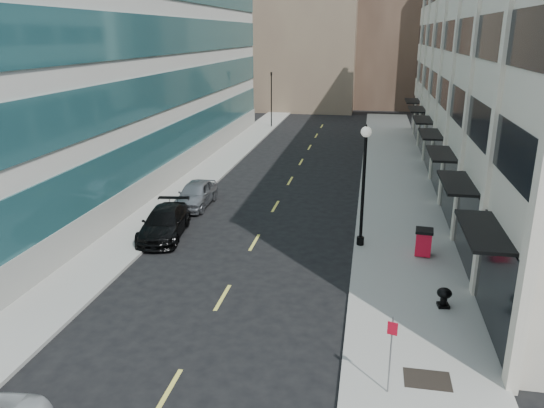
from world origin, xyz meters
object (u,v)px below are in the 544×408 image
(traffic_signal, at_px, (271,76))
(urn_planter, at_px, (444,296))
(trash_bin, at_px, (424,241))
(car_silver_sedan, at_px, (196,194))
(car_black_pickup, at_px, (164,223))
(sign_post, at_px, (391,345))
(lamppost, at_px, (364,176))

(traffic_signal, bearing_deg, urn_planter, -70.33)
(trash_bin, height_order, urn_planter, trash_bin)
(car_silver_sedan, bearing_deg, trash_bin, -23.78)
(car_black_pickup, relative_size, sign_post, 2.06)
(sign_post, bearing_deg, car_silver_sedan, 140.44)
(car_silver_sedan, bearing_deg, lamppost, -25.96)
(car_black_pickup, relative_size, urn_planter, 6.51)
(trash_bin, xyz_separation_m, urn_planter, (0.37, -4.97, -0.23))
(traffic_signal, bearing_deg, sign_post, -75.19)
(trash_bin, height_order, lamppost, lamppost)
(traffic_signal, relative_size, sign_post, 2.82)
(car_black_pickup, xyz_separation_m, car_silver_sedan, (0.00, 5.17, 0.04))
(lamppost, xyz_separation_m, urn_planter, (3.30, -5.77, -3.06))
(urn_planter, bearing_deg, lamppost, 119.75)
(traffic_signal, height_order, lamppost, traffic_signal)
(traffic_signal, xyz_separation_m, car_silver_sedan, (0.70, -28.83, -4.94))
(trash_bin, relative_size, lamppost, 0.22)
(traffic_signal, relative_size, urn_planter, 8.94)
(car_black_pickup, height_order, urn_planter, car_black_pickup)
(car_black_pickup, relative_size, car_silver_sedan, 1.12)
(lamppost, relative_size, sign_post, 2.44)
(trash_bin, relative_size, urn_planter, 1.67)
(traffic_signal, bearing_deg, car_black_pickup, -88.82)
(car_silver_sedan, relative_size, sign_post, 1.84)
(traffic_signal, distance_m, car_black_pickup, 34.37)
(car_silver_sedan, height_order, urn_planter, car_silver_sedan)
(car_silver_sedan, distance_m, trash_bin, 14.20)
(trash_bin, distance_m, lamppost, 4.15)
(traffic_signal, xyz_separation_m, urn_planter, (14.10, -39.45, -5.09))
(lamppost, bearing_deg, urn_planter, -60.25)
(traffic_signal, distance_m, lamppost, 35.42)
(car_black_pickup, bearing_deg, traffic_signal, 83.22)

